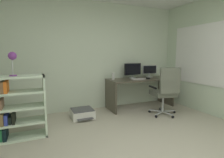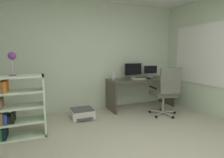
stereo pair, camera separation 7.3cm
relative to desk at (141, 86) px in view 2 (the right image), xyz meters
name	(u,v)px [view 2 (the right image)]	position (x,y,z in m)	size (l,w,h in m)	color
wall_back	(90,56)	(-1.23, 0.41, 0.75)	(4.72, 0.10, 2.63)	silver
window_pane	(203,55)	(1.13, -0.86, 0.80)	(0.01, 1.58, 1.31)	white
window_frame	(203,55)	(1.12, -0.86, 0.80)	(0.02, 1.66, 1.39)	white
desk	(141,86)	(0.00, 0.00, 0.00)	(1.70, 0.67, 0.75)	#4B4537
monitor_main	(133,70)	(-0.15, 0.15, 0.41)	(0.48, 0.18, 0.39)	#B2B5B7
monitor_secondary	(150,70)	(0.38, 0.15, 0.37)	(0.40, 0.18, 0.32)	#B2B5B7
keyboard	(139,79)	(-0.14, -0.12, 0.20)	(0.34, 0.13, 0.02)	silver
computer_mouse	(149,78)	(0.14, -0.13, 0.20)	(0.06, 0.10, 0.03)	black
desktop_speaker	(114,76)	(-0.72, 0.10, 0.27)	(0.07, 0.07, 0.17)	silver
office_chair	(166,90)	(0.14, -0.82, 0.03)	(0.63, 0.63, 1.09)	#B7BABC
bookshelf	(9,109)	(-2.89, -0.73, -0.06)	(0.89, 0.35, 1.03)	silver
desk_lamp	(12,58)	(-2.80, -0.73, 0.75)	(0.13, 0.13, 0.38)	#813896
printer	(82,113)	(-1.59, -0.20, -0.47)	(0.48, 0.52, 0.20)	silver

